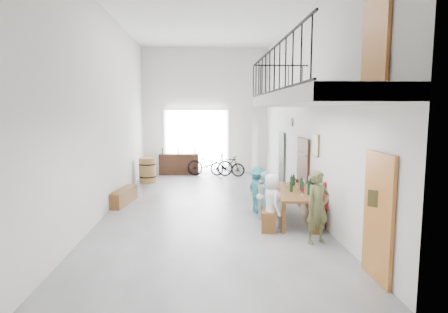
{
  "coord_description": "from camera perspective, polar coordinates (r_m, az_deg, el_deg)",
  "views": [
    {
      "loc": [
        -0.13,
        -10.63,
        2.75
      ],
      "look_at": [
        0.45,
        -0.5,
        1.52
      ],
      "focal_mm": 30.0,
      "sensor_mm": 36.0,
      "label": 1
    }
  ],
  "objects": [
    {
      "name": "tasting_table",
      "position": [
        9.54,
        10.78,
        -5.59
      ],
      "size": [
        1.16,
        2.37,
        0.79
      ],
      "rotation": [
        0.0,
        0.0,
        -0.1
      ],
      "color": "brown",
      "rests_on": "ground"
    },
    {
      "name": "potted_plant",
      "position": [
        11.76,
        9.5,
        -5.52
      ],
      "size": [
        0.49,
        0.45,
        0.48
      ],
      "primitive_type": "imported",
      "rotation": [
        0.0,
        0.0,
        -0.19
      ],
      "color": "#1D4D17",
      "rests_on": "ground"
    },
    {
      "name": "balcony",
      "position": [
        7.79,
        12.53,
        8.3
      ],
      "size": [
        1.52,
        5.62,
        4.0
      ],
      "color": "white",
      "rests_on": "ground"
    },
    {
      "name": "guest_left_d",
      "position": [
        10.22,
        5.15,
        -5.12
      ],
      "size": [
        0.71,
        0.92,
        1.25
      ],
      "primitive_type": "imported",
      "rotation": [
        0.0,
        0.0,
        1.92
      ],
      "color": "teal",
      "rests_on": "ground"
    },
    {
      "name": "bicycle_near",
      "position": [
        15.98,
        -2.17,
        -1.13
      ],
      "size": [
        2.06,
        1.04,
        1.04
      ],
      "primitive_type": "imported",
      "rotation": [
        0.0,
        0.0,
        1.38
      ],
      "color": "black",
      "rests_on": "ground"
    },
    {
      "name": "bench_inner",
      "position": [
        9.56,
        7.01,
        -8.41
      ],
      "size": [
        0.73,
        2.06,
        0.47
      ],
      "primitive_type": "cube",
      "rotation": [
        0.0,
        0.0,
        -0.2
      ],
      "color": "brown",
      "rests_on": "ground"
    },
    {
      "name": "counter_bottles",
      "position": [
        16.4,
        -6.91,
        0.87
      ],
      "size": [
        1.47,
        0.13,
        0.28
      ],
      "color": "black",
      "rests_on": "serving_counter"
    },
    {
      "name": "side_bench",
      "position": [
        11.62,
        -15.06,
        -5.92
      ],
      "size": [
        0.59,
        1.6,
        0.44
      ],
      "primitive_type": "cube",
      "rotation": [
        0.0,
        0.0,
        -0.16
      ],
      "color": "brown",
      "rests_on": "ground"
    },
    {
      "name": "guest_left_b",
      "position": [
        9.35,
        6.64,
        -6.32
      ],
      "size": [
        0.38,
        0.5,
        1.24
      ],
      "primitive_type": "imported",
      "rotation": [
        0.0,
        0.0,
        1.78
      ],
      "color": "teal",
      "rests_on": "ground"
    },
    {
      "name": "floor",
      "position": [
        10.98,
        -2.53,
        -7.61
      ],
      "size": [
        12.0,
        12.0,
        0.0
      ],
      "primitive_type": "plane",
      "color": "slate",
      "rests_on": "ground"
    },
    {
      "name": "host_standing",
      "position": [
        8.08,
        14.09,
        -7.48
      ],
      "size": [
        0.66,
        0.55,
        1.54
      ],
      "primitive_type": "imported",
      "rotation": [
        0.0,
        0.0,
        0.37
      ],
      "color": "brown",
      "rests_on": "ground"
    },
    {
      "name": "room_walls",
      "position": [
        10.66,
        -2.63,
        11.22
      ],
      "size": [
        12.0,
        12.0,
        12.0
      ],
      "color": "silver",
      "rests_on": "ground"
    },
    {
      "name": "right_wall_decor",
      "position": [
        9.26,
        14.52,
        0.43
      ],
      "size": [
        0.07,
        8.28,
        5.07
      ],
      "color": "#AE6729",
      "rests_on": "ground"
    },
    {
      "name": "bicycle_far",
      "position": [
        15.84,
        0.51,
        -1.43
      ],
      "size": [
        1.57,
        0.9,
        0.91
      ],
      "primitive_type": "imported",
      "rotation": [
        0.0,
        0.0,
        1.23
      ],
      "color": "black",
      "rests_on": "ground"
    },
    {
      "name": "guest_left_a",
      "position": [
        8.74,
        7.29,
        -6.93
      ],
      "size": [
        0.51,
        0.71,
        1.34
      ],
      "primitive_type": "imported",
      "rotation": [
        0.0,
        0.0,
        1.71
      ],
      "color": "silver",
      "rests_on": "ground"
    },
    {
      "name": "oak_barrel",
      "position": [
        14.77,
        -11.57,
        -2.07
      ],
      "size": [
        0.66,
        0.66,
        0.96
      ],
      "color": "olive",
      "rests_on": "ground"
    },
    {
      "name": "guest_left_c",
      "position": [
        9.78,
        6.33,
        -5.8
      ],
      "size": [
        0.61,
        0.7,
        1.21
      ],
      "primitive_type": "imported",
      "rotation": [
        0.0,
        0.0,
        1.27
      ],
      "color": "silver",
      "rests_on": "ground"
    },
    {
      "name": "guest_right_b",
      "position": [
        9.78,
        13.85,
        -5.81
      ],
      "size": [
        0.53,
        1.21,
        1.27
      ],
      "primitive_type": "imported",
      "rotation": [
        0.0,
        0.0,
        -1.44
      ],
      "color": "black",
      "rests_on": "ground"
    },
    {
      "name": "bench_wall",
      "position": [
        9.76,
        13.02,
        -8.14
      ],
      "size": [
        0.63,
        2.17,
        0.5
      ],
      "primitive_type": "cube",
      "rotation": [
        0.0,
        0.0,
        -0.16
      ],
      "color": "brown",
      "rests_on": "ground"
    },
    {
      "name": "guest_right_a",
      "position": [
        9.2,
        15.18,
        -7.13
      ],
      "size": [
        0.39,
        0.69,
        1.12
      ],
      "primitive_type": "imported",
      "rotation": [
        0.0,
        0.0,
        -1.76
      ],
      "color": "red",
      "rests_on": "ground"
    },
    {
      "name": "guest_right_c",
      "position": [
        10.44,
        13.25,
        -5.61
      ],
      "size": [
        0.51,
        0.6,
        1.04
      ],
      "primitive_type": "imported",
      "rotation": [
        0.0,
        0.0,
        -1.15
      ],
      "color": "silver",
      "rests_on": "ground"
    },
    {
      "name": "tableware",
      "position": [
        9.63,
        11.06,
        -4.1
      ],
      "size": [
        0.52,
        1.71,
        0.35
      ],
      "color": "black",
      "rests_on": "tasting_table"
    },
    {
      "name": "gateway_portal",
      "position": [
        16.63,
        -4.21,
        2.23
      ],
      "size": [
        2.8,
        0.08,
        2.8
      ],
      "primitive_type": "cube",
      "color": "white",
      "rests_on": "ground"
    },
    {
      "name": "serving_counter",
      "position": [
        16.47,
        -6.88,
        -1.17
      ],
      "size": [
        1.71,
        0.47,
        0.9
      ],
      "primitive_type": "cube",
      "rotation": [
        0.0,
        0.0,
        -0.0
      ],
      "color": "#371E11",
      "rests_on": "ground"
    }
  ]
}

